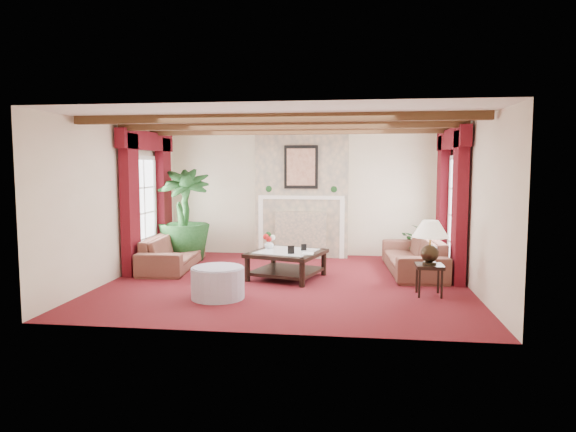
# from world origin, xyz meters

# --- Properties ---
(floor) EXTENTS (6.00, 6.00, 0.00)m
(floor) POSITION_xyz_m (0.00, 0.00, 0.00)
(floor) COLOR #4E0E18
(floor) RESTS_ON ground
(ceiling) EXTENTS (6.00, 6.00, 0.00)m
(ceiling) POSITION_xyz_m (0.00, 0.00, 2.70)
(ceiling) COLOR white
(ceiling) RESTS_ON floor
(back_wall) EXTENTS (6.00, 0.02, 2.70)m
(back_wall) POSITION_xyz_m (0.00, 2.75, 1.35)
(back_wall) COLOR beige
(back_wall) RESTS_ON ground
(left_wall) EXTENTS (0.02, 5.50, 2.70)m
(left_wall) POSITION_xyz_m (-3.00, 0.00, 1.35)
(left_wall) COLOR beige
(left_wall) RESTS_ON ground
(right_wall) EXTENTS (0.02, 5.50, 2.70)m
(right_wall) POSITION_xyz_m (3.00, 0.00, 1.35)
(right_wall) COLOR beige
(right_wall) RESTS_ON ground
(ceiling_beams) EXTENTS (6.00, 3.00, 0.12)m
(ceiling_beams) POSITION_xyz_m (0.00, 0.00, 2.64)
(ceiling_beams) COLOR #3B2412
(ceiling_beams) RESTS_ON ceiling
(fireplace) EXTENTS (2.00, 0.52, 2.70)m
(fireplace) POSITION_xyz_m (0.00, 2.55, 2.70)
(fireplace) COLOR tan
(fireplace) RESTS_ON ground
(french_door_left) EXTENTS (0.10, 1.10, 2.16)m
(french_door_left) POSITION_xyz_m (-2.97, 1.00, 2.13)
(french_door_left) COLOR white
(french_door_left) RESTS_ON ground
(french_door_right) EXTENTS (0.10, 1.10, 2.16)m
(french_door_right) POSITION_xyz_m (2.97, 1.00, 2.13)
(french_door_right) COLOR white
(french_door_right) RESTS_ON ground
(curtains_left) EXTENTS (0.20, 2.40, 2.55)m
(curtains_left) POSITION_xyz_m (-2.86, 1.00, 2.55)
(curtains_left) COLOR #490910
(curtains_left) RESTS_ON ground
(curtains_right) EXTENTS (0.20, 2.40, 2.55)m
(curtains_right) POSITION_xyz_m (2.86, 1.00, 2.55)
(curtains_right) COLOR #490910
(curtains_right) RESTS_ON ground
(sofa_left) EXTENTS (2.22, 0.95, 0.83)m
(sofa_left) POSITION_xyz_m (-2.35, 0.91, 0.41)
(sofa_left) COLOR #380F19
(sofa_left) RESTS_ON ground
(sofa_right) EXTENTS (2.34, 0.92, 0.89)m
(sofa_right) POSITION_xyz_m (2.22, 1.05, 0.44)
(sofa_right) COLOR #380F19
(sofa_right) RESTS_ON ground
(potted_palm) EXTENTS (1.90, 2.38, 1.07)m
(potted_palm) POSITION_xyz_m (-2.38, 1.68, 0.54)
(potted_palm) COLOR black
(potted_palm) RESTS_ON ground
(small_plant) EXTENTS (1.43, 1.44, 0.62)m
(small_plant) POSITION_xyz_m (2.49, 2.04, 0.31)
(small_plant) COLOR black
(small_plant) RESTS_ON ground
(coffee_table) EXTENTS (1.45, 1.45, 0.48)m
(coffee_table) POSITION_xyz_m (-0.04, 0.27, 0.24)
(coffee_table) COLOR black
(coffee_table) RESTS_ON ground
(side_table) EXTENTS (0.43, 0.43, 0.48)m
(side_table) POSITION_xyz_m (2.28, -0.66, 0.24)
(side_table) COLOR black
(side_table) RESTS_ON ground
(ottoman) EXTENTS (0.79, 0.79, 0.46)m
(ottoman) POSITION_xyz_m (-0.88, -1.23, 0.23)
(ottoman) COLOR #968FA2
(ottoman) RESTS_ON ground
(table_lamp) EXTENTS (0.55, 0.55, 0.69)m
(table_lamp) POSITION_xyz_m (2.28, -0.66, 0.83)
(table_lamp) COLOR black
(table_lamp) RESTS_ON side_table
(flower_vase) EXTENTS (0.24, 0.25, 0.17)m
(flower_vase) POSITION_xyz_m (-0.39, 0.51, 0.56)
(flower_vase) COLOR silver
(flower_vase) RESTS_ON coffee_table
(book) EXTENTS (0.20, 0.02, 0.27)m
(book) POSITION_xyz_m (0.26, -0.00, 0.61)
(book) COLOR black
(book) RESTS_ON coffee_table
(photo_frame_a) EXTENTS (0.11, 0.04, 0.15)m
(photo_frame_a) POSITION_xyz_m (0.08, -0.03, 0.55)
(photo_frame_a) COLOR black
(photo_frame_a) RESTS_ON coffee_table
(photo_frame_b) EXTENTS (0.10, 0.06, 0.13)m
(photo_frame_b) POSITION_xyz_m (0.26, 0.35, 0.54)
(photo_frame_b) COLOR black
(photo_frame_b) RESTS_ON coffee_table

